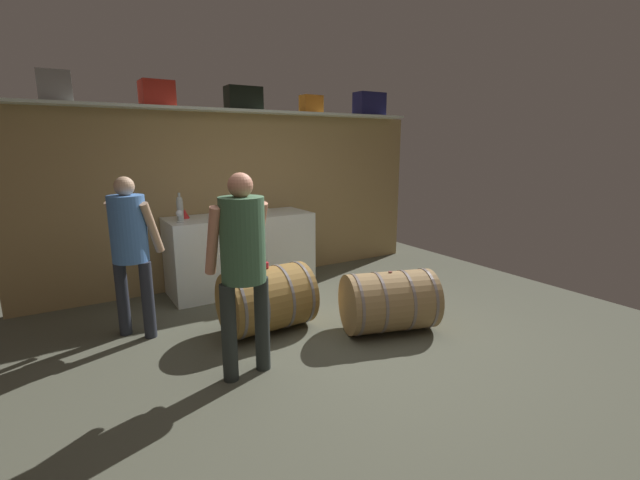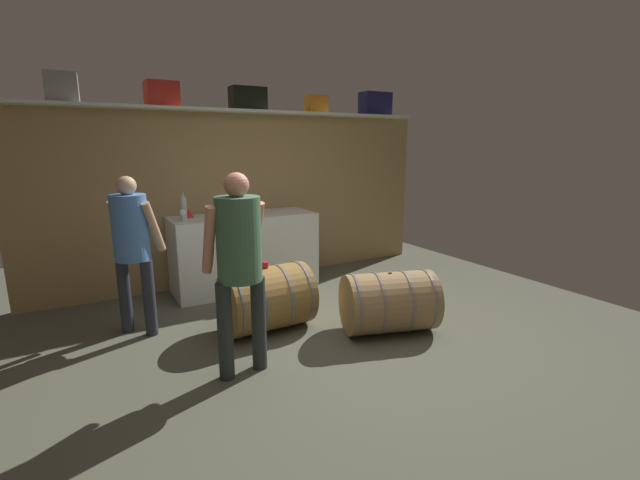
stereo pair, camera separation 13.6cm
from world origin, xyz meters
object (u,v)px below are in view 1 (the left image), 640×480
(tasting_cup, at_px, (265,265))
(wine_barrel_near, at_px, (267,299))
(wine_glass, at_px, (179,214))
(toolcase_orange, at_px, (311,104))
(toolcase_red, at_px, (157,93))
(toolcase_navy, at_px, (369,104))
(work_cabinet, at_px, (241,252))
(red_funnel, at_px, (185,214))
(wine_barrel_far, at_px, (389,301))
(toolcase_grey, at_px, (55,86))
(wine_bottle_clear, at_px, (180,208))
(winemaker_pouring, at_px, (243,255))
(visitor_tasting, at_px, (130,241))
(toolcase_black, at_px, (243,98))

(tasting_cup, bearing_deg, wine_barrel_near, 0.00)
(wine_glass, bearing_deg, toolcase_orange, 11.50)
(toolcase_red, height_order, toolcase_navy, toolcase_navy)
(work_cabinet, distance_m, red_funnel, 0.83)
(wine_barrel_far, bearing_deg, toolcase_grey, 156.44)
(red_funnel, bearing_deg, wine_bottle_clear, -121.12)
(wine_bottle_clear, relative_size, winemaker_pouring, 0.20)
(work_cabinet, height_order, visitor_tasting, visitor_tasting)
(toolcase_navy, bearing_deg, wine_barrel_far, -121.42)
(winemaker_pouring, xyz_separation_m, visitor_tasting, (-0.62, 1.21, -0.05))
(toolcase_navy, bearing_deg, work_cabinet, -172.47)
(toolcase_black, xyz_separation_m, tasting_cup, (-0.46, -1.56, -1.68))
(toolcase_orange, height_order, wine_barrel_near, toolcase_orange)
(toolcase_orange, xyz_separation_m, red_funnel, (-1.80, -0.13, -1.33))
(toolcase_navy, relative_size, wine_glass, 3.08)
(toolcase_black, bearing_deg, visitor_tasting, -146.09)
(wine_glass, bearing_deg, toolcase_red, 98.61)
(toolcase_orange, distance_m, winemaker_pouring, 3.24)
(toolcase_red, distance_m, work_cabinet, 2.06)
(toolcase_red, height_order, wine_barrel_near, toolcase_red)
(toolcase_orange, distance_m, wine_bottle_clear, 2.27)
(wine_bottle_clear, xyz_separation_m, wine_barrel_near, (0.46, -1.29, -0.77))
(toolcase_black, relative_size, winemaker_pouring, 0.27)
(red_funnel, height_order, visitor_tasting, visitor_tasting)
(work_cabinet, bearing_deg, toolcase_orange, 11.91)
(toolcase_red, bearing_deg, toolcase_black, -2.19)
(toolcase_orange, height_order, wine_glass, toolcase_orange)
(red_funnel, bearing_deg, tasting_cup, -75.32)
(wine_barrel_far, bearing_deg, toolcase_black, 121.47)
(wine_barrel_far, height_order, winemaker_pouring, winemaker_pouring)
(wine_barrel_far, height_order, visitor_tasting, visitor_tasting)
(toolcase_navy, bearing_deg, winemaker_pouring, -141.21)
(toolcase_red, distance_m, wine_barrel_far, 3.39)
(toolcase_grey, height_order, red_funnel, toolcase_grey)
(toolcase_red, xyz_separation_m, wine_bottle_clear, (0.10, -0.27, -1.25))
(toolcase_orange, bearing_deg, red_funnel, -178.13)
(tasting_cup, xyz_separation_m, visitor_tasting, (-1.11, 0.52, 0.27))
(work_cabinet, bearing_deg, toolcase_grey, 172.14)
(toolcase_black, relative_size, wine_glass, 3.05)
(winemaker_pouring, bearing_deg, work_cabinet, 63.78)
(wine_barrel_near, xyz_separation_m, wine_barrel_far, (1.01, -0.63, -0.02))
(toolcase_black, height_order, work_cabinet, toolcase_black)
(toolcase_grey, bearing_deg, toolcase_red, 2.75)
(toolcase_navy, bearing_deg, toolcase_red, -179.00)
(toolcase_red, relative_size, work_cabinet, 0.20)
(red_funnel, bearing_deg, work_cabinet, -10.32)
(work_cabinet, bearing_deg, wine_glass, -169.13)
(wine_glass, bearing_deg, tasting_cup, -66.97)
(work_cabinet, bearing_deg, toolcase_red, 163.21)
(wine_bottle_clear, bearing_deg, winemaker_pouring, -90.81)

